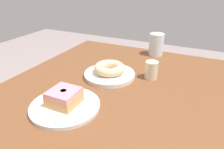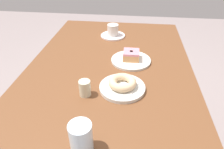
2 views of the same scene
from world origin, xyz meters
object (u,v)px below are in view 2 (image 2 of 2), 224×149
object	(u,v)px
plate_sugar_ring	(122,88)
water_glass	(81,138)
donut_glazed_square	(131,55)
sugar_jar	(85,88)
coffee_cup	(113,32)
donut_sugar_ring	(122,82)
plate_glazed_square	(131,60)

from	to	relation	value
plate_sugar_ring	water_glass	world-z (taller)	water_glass
plate_sugar_ring	donut_glazed_square	bearing A→B (deg)	-6.37
water_glass	sugar_jar	bearing A→B (deg)	10.89
donut_glazed_square	coffee_cup	xyz separation A→B (m)	(0.31, 0.13, -0.01)
donut_sugar_ring	plate_glazed_square	bearing A→B (deg)	-6.37
sugar_jar	plate_sugar_ring	bearing A→B (deg)	-69.67
plate_glazed_square	water_glass	world-z (taller)	water_glass
donut_glazed_square	donut_sugar_ring	world-z (taller)	donut_glazed_square
plate_glazed_square	plate_sugar_ring	xyz separation A→B (m)	(-0.24, 0.03, 0.00)
water_glass	coffee_cup	bearing A→B (deg)	0.37
coffee_cup	plate_sugar_ring	bearing A→B (deg)	-169.45
sugar_jar	water_glass	bearing A→B (deg)	-169.11
plate_sugar_ring	water_glass	bearing A→B (deg)	162.65
donut_glazed_square	water_glass	distance (m)	0.56
sugar_jar	donut_sugar_ring	bearing A→B (deg)	-69.67
donut_sugar_ring	sugar_jar	bearing A→B (deg)	110.33
donut_glazed_square	sugar_jar	bearing A→B (deg)	149.52
plate_sugar_ring	sugar_jar	xyz separation A→B (m)	(-0.05, 0.15, 0.03)
donut_glazed_square	donut_sugar_ring	size ratio (longest dim) A/B	0.69
plate_glazed_square	water_glass	xyz separation A→B (m)	(-0.55, 0.12, 0.05)
plate_glazed_square	plate_sugar_ring	bearing A→B (deg)	173.63
coffee_cup	donut_glazed_square	bearing A→B (deg)	-157.39
donut_glazed_square	donut_sugar_ring	bearing A→B (deg)	173.63
plate_glazed_square	donut_glazed_square	bearing A→B (deg)	90.00
donut_sugar_ring	coffee_cup	bearing A→B (deg)	10.55
plate_sugar_ring	coffee_cup	size ratio (longest dim) A/B	1.24
plate_glazed_square	sugar_jar	distance (m)	0.34
plate_sugar_ring	donut_sugar_ring	size ratio (longest dim) A/B	1.65
plate_glazed_square	donut_sugar_ring	xyz separation A→B (m)	(-0.24, 0.03, 0.03)
sugar_jar	plate_glazed_square	bearing A→B (deg)	-30.48
water_glass	coffee_cup	size ratio (longest dim) A/B	0.66
plate_glazed_square	plate_sugar_ring	distance (m)	0.24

